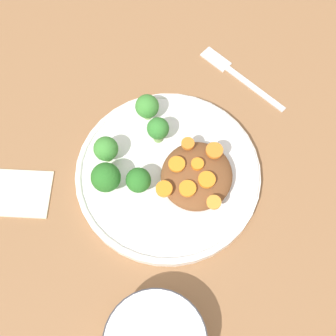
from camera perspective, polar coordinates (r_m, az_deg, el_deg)
name	(u,v)px	position (r m, az deg, el deg)	size (l,w,h in m)	color
ground_plane	(168,176)	(0.72, 0.00, -1.00)	(4.00, 4.00, 0.00)	#8C603D
plate	(168,173)	(0.71, 0.00, -0.66)	(0.28, 0.28, 0.02)	white
stew_mound	(196,177)	(0.69, 3.44, -1.15)	(0.11, 0.11, 0.04)	brown
broccoli_floret_0	(138,180)	(0.67, -3.62, -1.52)	(0.04, 0.04, 0.05)	#7FA85B
broccoli_floret_1	(158,129)	(0.71, -1.22, 4.74)	(0.03, 0.03, 0.05)	#759E51
broccoli_floret_2	(106,149)	(0.70, -7.57, 2.28)	(0.04, 0.04, 0.05)	#759E51
broccoli_floret_3	(106,178)	(0.68, -7.58, -1.20)	(0.04, 0.04, 0.06)	#759E51
broccoli_floret_4	(147,107)	(0.73, -2.56, 7.47)	(0.04, 0.04, 0.05)	#7FA85B
carrot_slice_0	(188,189)	(0.66, 2.40, -2.52)	(0.02, 0.02, 0.00)	orange
carrot_slice_1	(176,166)	(0.67, 1.02, 0.31)	(0.02, 0.02, 0.00)	orange
carrot_slice_2	(188,144)	(0.69, 2.43, 2.99)	(0.02, 0.02, 0.01)	orange
carrot_slice_3	(214,151)	(0.69, 5.68, 2.13)	(0.03, 0.03, 0.01)	orange
carrot_slice_4	(207,180)	(0.67, 4.75, -1.43)	(0.03, 0.03, 0.01)	orange
carrot_slice_5	(214,202)	(0.65, 5.61, -4.17)	(0.02, 0.02, 0.00)	orange
carrot_slice_6	(197,164)	(0.67, 3.61, 0.48)	(0.02, 0.02, 0.01)	orange
carrot_slice_7	(164,189)	(0.66, -0.48, -2.56)	(0.02, 0.02, 0.01)	orange
fork	(235,73)	(0.82, 8.17, 11.38)	(0.17, 0.09, 0.01)	silver
napkin	(12,193)	(0.75, -18.51, -2.85)	(0.13, 0.10, 0.01)	beige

